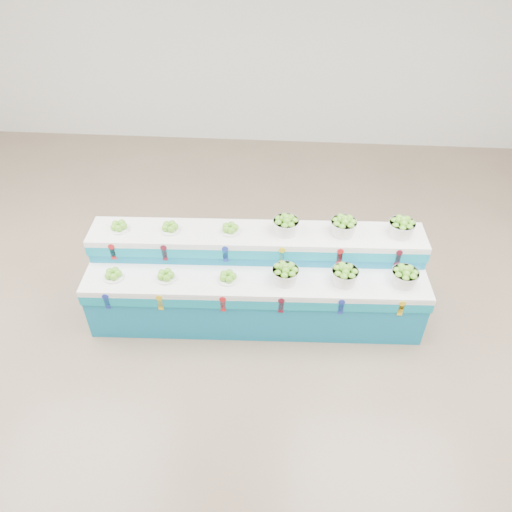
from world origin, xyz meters
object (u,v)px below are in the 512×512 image
at_px(display_stand, 256,280).
at_px(plate_upper_mid, 170,227).
at_px(basket_lower_left, 285,274).
at_px(basket_upper_right, 402,227).

distance_m(display_stand, plate_upper_mid, 1.14).
bearing_deg(display_stand, basket_lower_left, -36.03).
height_order(display_stand, plate_upper_mid, plate_upper_mid).
height_order(display_stand, basket_lower_left, display_stand).
relative_size(basket_lower_left, basket_upper_right, 1.00).
bearing_deg(plate_upper_mid, basket_upper_right, 2.34).
bearing_deg(plate_upper_mid, display_stand, -11.25).
distance_m(display_stand, basket_upper_right, 1.71).
height_order(display_stand, basket_upper_right, basket_upper_right).
bearing_deg(basket_upper_right, display_stand, -169.26).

